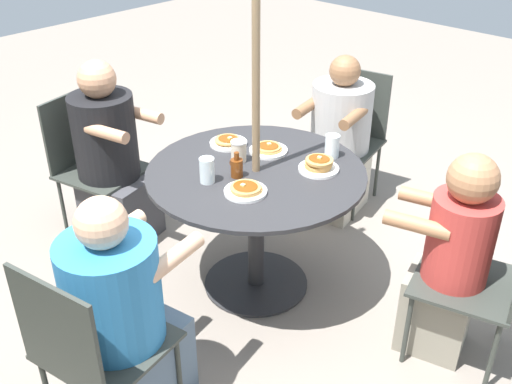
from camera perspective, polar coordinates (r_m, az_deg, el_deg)
The scene contains 19 objects.
ground_plane at distance 3.53m, azimuth -0.00°, elevation -8.68°, with size 12.00×12.00×0.00m, color gray.
patio_table at distance 3.19m, azimuth -0.00°, elevation -0.42°, with size 1.15×1.15×0.75m.
umbrella_pole at distance 2.96m, azimuth -0.00°, elevation 8.25°, with size 0.04×0.04×2.22m, color #846B4C.
patio_chair_north at distance 4.20m, azimuth 8.89°, elevation 5.84°, with size 0.54×0.54×0.90m.
diner_north at distance 4.05m, azimuth 7.77°, elevation 4.54°, with size 0.47×0.56×1.08m.
patio_chair_east at distance 3.91m, azimuth -15.54°, elevation 3.20°, with size 0.55×0.55×0.90m.
diner_east at distance 3.79m, azimuth -13.60°, elevation 2.78°, with size 0.54×0.46×1.17m.
patio_chair_south at distance 2.52m, azimuth -15.67°, elevation -13.88°, with size 0.53×0.53×0.90m.
diner_south at distance 2.62m, azimuth -12.63°, elevation -11.97°, with size 0.47×0.59×1.10m.
patio_chair_west at distance 2.97m, azimuth 21.36°, elevation -7.33°, with size 0.56×0.56×0.90m.
diner_west at distance 2.98m, azimuth 17.98°, elevation -6.48°, with size 0.51×0.41×1.09m.
pancake_plate_a at distance 3.39m, azimuth -2.66°, elevation 4.79°, with size 0.21×0.21×0.05m.
pancake_plate_b at distance 2.91m, azimuth -0.98°, elevation 0.20°, with size 0.21×0.21×0.05m.
pancake_plate_c at distance 3.12m, azimuth 6.00°, elevation 2.55°, with size 0.21×0.21×0.08m.
pancake_plate_d at distance 3.30m, azimuth 1.19°, elevation 4.09°, with size 0.21×0.21×0.05m.
syrup_bottle at distance 3.04m, azimuth -1.86°, elevation 2.38°, with size 0.08×0.06×0.14m.
coffee_cup at distance 3.19m, azimuth -1.66°, elevation 3.92°, with size 0.08×0.08×0.12m.
drinking_glass_a at distance 3.26m, azimuth 7.26°, elevation 4.37°, with size 0.08×0.08×0.13m, color silver.
drinking_glass_b at distance 2.99m, azimuth -4.68°, elevation 2.08°, with size 0.08×0.08×0.13m, color silver.
Camera 1 is at (-1.88, 2.01, 2.22)m, focal length 42.00 mm.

